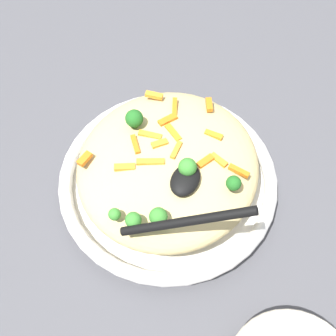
{
  "coord_description": "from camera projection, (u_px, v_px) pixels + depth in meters",
  "views": [
    {
      "loc": [
        -0.31,
        -0.14,
        0.63
      ],
      "look_at": [
        0.0,
        0.0,
        0.07
      ],
      "focal_mm": 44.49,
      "sensor_mm": 36.0,
      "label": 1
    }
  ],
  "objects": [
    {
      "name": "carrot_piece_13",
      "position": [
        154.0,
        95.0,
        0.68
      ],
      "size": [
        0.01,
        0.03,
        0.01
      ],
      "primitive_type": "cube",
      "rotation": [
        0.0,
        0.0,
        4.88
      ],
      "color": "orange",
      "rests_on": "pasta_mound"
    },
    {
      "name": "pasta_mound",
      "position": [
        168.0,
        165.0,
        0.65
      ],
      "size": [
        0.29,
        0.28,
        0.07
      ],
      "primitive_type": "ellipsoid",
      "color": "#D1BA7A",
      "rests_on": "serving_bowl"
    },
    {
      "name": "carrot_piece_3",
      "position": [
        173.0,
        133.0,
        0.63
      ],
      "size": [
        0.03,
        0.03,
        0.01
      ],
      "primitive_type": "cube",
      "rotation": [
        0.0,
        0.0,
        1.0
      ],
      "color": "orange",
      "rests_on": "pasta_mound"
    },
    {
      "name": "carrot_piece_0",
      "position": [
        176.0,
        150.0,
        0.62
      ],
      "size": [
        0.03,
        0.01,
        0.01
      ],
      "primitive_type": "cube",
      "rotation": [
        0.0,
        0.0,
        0.04
      ],
      "color": "orange",
      "rests_on": "pasta_mound"
    },
    {
      "name": "ground_plane",
      "position": [
        168.0,
        189.0,
        0.71
      ],
      "size": [
        2.4,
        2.4,
        0.0
      ],
      "primitive_type": "plane",
      "color": "#4C4C51"
    },
    {
      "name": "carrot_piece_12",
      "position": [
        239.0,
        171.0,
        0.6
      ],
      "size": [
        0.01,
        0.03,
        0.01
      ],
      "primitive_type": "cube",
      "rotation": [
        0.0,
        0.0,
        1.44
      ],
      "color": "orange",
      "rests_on": "pasta_mound"
    },
    {
      "name": "carrot_piece_5",
      "position": [
        168.0,
        120.0,
        0.65
      ],
      "size": [
        0.03,
        0.03,
        0.01
      ],
      "primitive_type": "cube",
      "rotation": [
        0.0,
        0.0,
        5.71
      ],
      "color": "orange",
      "rests_on": "pasta_mound"
    },
    {
      "name": "carrot_piece_7",
      "position": [
        219.0,
        160.0,
        0.61
      ],
      "size": [
        0.02,
        0.03,
        0.01
      ],
      "primitive_type": "cube",
      "rotation": [
        0.0,
        0.0,
        4.39
      ],
      "color": "orange",
      "rests_on": "pasta_mound"
    },
    {
      "name": "carrot_piece_8",
      "position": [
        125.0,
        167.0,
        0.6
      ],
      "size": [
        0.02,
        0.03,
        0.01
      ],
      "primitive_type": "cube",
      "rotation": [
        0.0,
        0.0,
        5.18
      ],
      "color": "orange",
      "rests_on": "pasta_mound"
    },
    {
      "name": "broccoli_floret_5",
      "position": [
        134.0,
        119.0,
        0.63
      ],
      "size": [
        0.03,
        0.03,
        0.03
      ],
      "color": "#205B1C",
      "rests_on": "pasta_mound"
    },
    {
      "name": "serving_spoon",
      "position": [
        185.0,
        195.0,
        0.56
      ],
      "size": [
        0.14,
        0.16,
        0.09
      ],
      "color": "black",
      "rests_on": "pasta_mound"
    },
    {
      "name": "carrot_piece_10",
      "position": [
        85.0,
        159.0,
        0.61
      ],
      "size": [
        0.03,
        0.01,
        0.01
      ],
      "primitive_type": "cube",
      "rotation": [
        0.0,
        0.0,
        2.98
      ],
      "color": "orange",
      "rests_on": "pasta_mound"
    },
    {
      "name": "broccoli_floret_2",
      "position": [
        234.0,
        183.0,
        0.58
      ],
      "size": [
        0.02,
        0.02,
        0.03
      ],
      "color": "#205B1C",
      "rests_on": "pasta_mound"
    },
    {
      "name": "broccoli_floret_0",
      "position": [
        188.0,
        167.0,
        0.58
      ],
      "size": [
        0.03,
        0.03,
        0.03
      ],
      "color": "#377928",
      "rests_on": "pasta_mound"
    },
    {
      "name": "broccoli_floret_1",
      "position": [
        158.0,
        217.0,
        0.55
      ],
      "size": [
        0.03,
        0.03,
        0.03
      ],
      "color": "#377928",
      "rests_on": "pasta_mound"
    },
    {
      "name": "carrot_piece_1",
      "position": [
        205.0,
        161.0,
        0.61
      ],
      "size": [
        0.03,
        0.02,
        0.01
      ],
      "primitive_type": "cube",
      "rotation": [
        0.0,
        0.0,
        2.68
      ],
      "color": "orange",
      "rests_on": "pasta_mound"
    },
    {
      "name": "carrot_piece_6",
      "position": [
        209.0,
        105.0,
        0.67
      ],
      "size": [
        0.03,
        0.02,
        0.01
      ],
      "primitive_type": "cube",
      "rotation": [
        0.0,
        0.0,
        0.48
      ],
      "color": "orange",
      "rests_on": "pasta_mound"
    },
    {
      "name": "carrot_piece_4",
      "position": [
        175.0,
        109.0,
        0.66
      ],
      "size": [
        0.04,
        0.02,
        0.01
      ],
      "primitive_type": "cube",
      "rotation": [
        0.0,
        0.0,
        3.54
      ],
      "color": "orange",
      "rests_on": "pasta_mound"
    },
    {
      "name": "broccoli_floret_3",
      "position": [
        115.0,
        214.0,
        0.56
      ],
      "size": [
        0.02,
        0.02,
        0.02
      ],
      "color": "#377928",
      "rests_on": "pasta_mound"
    },
    {
      "name": "broccoli_floret_4",
      "position": [
        133.0,
        220.0,
        0.55
      ],
      "size": [
        0.02,
        0.02,
        0.03
      ],
      "color": "#377928",
      "rests_on": "pasta_mound"
    },
    {
      "name": "carrot_piece_11",
      "position": [
        159.0,
        144.0,
        0.62
      ],
      "size": [
        0.02,
        0.02,
        0.01
      ],
      "primitive_type": "cube",
      "rotation": [
        0.0,
        0.0,
        2.37
      ],
      "color": "orange",
      "rests_on": "pasta_mound"
    },
    {
      "name": "serving_bowl",
      "position": [
        168.0,
        181.0,
        0.69
      ],
      "size": [
        0.36,
        0.36,
        0.05
      ],
      "color": "white",
      "rests_on": "ground_plane"
    },
    {
      "name": "carrot_piece_2",
      "position": [
        214.0,
        135.0,
        0.64
      ],
      "size": [
        0.01,
        0.03,
        0.01
      ],
      "primitive_type": "cube",
      "rotation": [
        0.0,
        0.0,
        4.72
      ],
      "color": "orange",
      "rests_on": "pasta_mound"
    },
    {
      "name": "carrot_piece_14",
      "position": [
        151.0,
        162.0,
        0.61
      ],
      "size": [
        0.03,
        0.04,
        0.01
      ],
      "primitive_type": "cube",
      "rotation": [
        0.0,
        0.0,
        5.15
      ],
      "color": "orange",
      "rests_on": "pasta_mound"
    },
    {
      "name": "carrot_piece_15",
      "position": [
        150.0,
        135.0,
        0.63
      ],
      "size": [
        0.01,
        0.04,
        0.01
      ],
      "primitive_type": "cube",
      "rotation": [
        0.0,
        0.0,
        1.73
      ],
      "color": "orange",
      "rests_on": "pasta_mound"
    },
    {
      "name": "carrot_piece_9",
      "position": [
        135.0,
        144.0,
        0.62
      ],
      "size": [
        0.03,
        0.03,
        0.01
      ],
      "primitive_type": "cube",
      "rotation": [
        0.0,
        0.0,
        0.7
      ],
      "color": "orange",
      "rests_on": "pasta_mound"
    }
  ]
}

